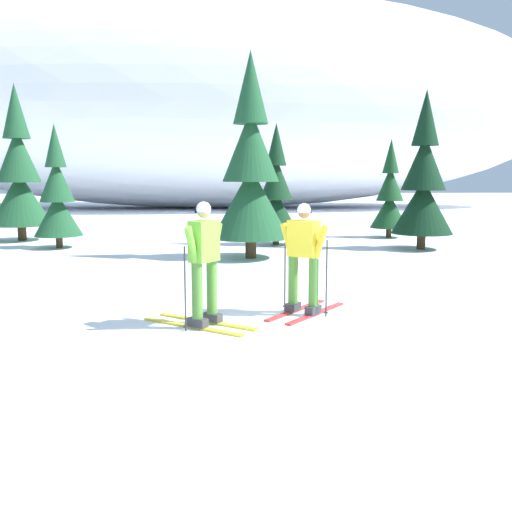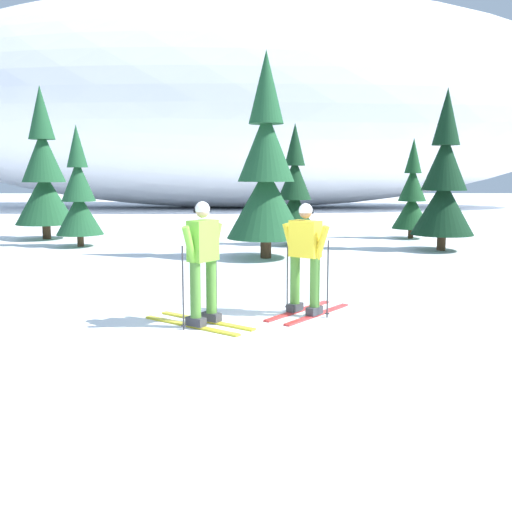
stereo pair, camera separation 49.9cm
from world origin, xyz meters
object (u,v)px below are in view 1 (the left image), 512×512
Objects in this scene: skier_lime_jacket at (204,262)px; pine_tree_center_left at (251,173)px; pine_tree_left at (57,197)px; pine_tree_center_right at (276,195)px; pine_tree_far_left at (19,176)px; pine_tree_far_right at (423,184)px; skier_yellow_jacket at (304,256)px; pine_tree_right at (390,197)px.

skier_lime_jacket is 6.86m from pine_tree_center_left.
pine_tree_center_left reaches higher than pine_tree_left.
pine_tree_left is at bearing -176.79° from pine_tree_center_right.
pine_tree_far_left reaches higher than pine_tree_far_right.
pine_tree_center_left is (-0.46, 6.04, 1.27)m from skier_yellow_jacket.
pine_tree_center_left is (5.48, -2.43, 0.67)m from pine_tree_left.
pine_tree_far_left is 8.33m from pine_tree_center_right.
pine_tree_center_right is at bearing -155.97° from pine_tree_right.
pine_tree_far_right is (10.48, -0.95, 0.38)m from pine_tree_left.
pine_tree_far_left reaches higher than skier_lime_jacket.
skier_yellow_jacket is 8.83m from pine_tree_far_right.
skier_lime_jacket is 0.34× the size of pine_tree_center_left.
pine_tree_center_left is at bearing -108.42° from pine_tree_center_right.
pine_tree_right is at bearing 66.92° from skier_yellow_jacket.
pine_tree_far_left is at bearing -179.41° from pine_tree_right.
skier_lime_jacket is at bearing -101.76° from pine_tree_center_right.
pine_tree_far_right is at bearing 53.40° from skier_lime_jacket.
pine_tree_left reaches higher than skier_yellow_jacket.
pine_tree_center_left is 1.41× the size of pine_tree_center_right.
skier_lime_jacket is 10.18m from pine_tree_far_right.
pine_tree_far_right is at bearing -89.78° from pine_tree_right.
pine_tree_far_right reaches higher than skier_lime_jacket.
pine_tree_far_left is 8.48m from pine_tree_center_left.
skier_lime_jacket is 0.48× the size of pine_tree_center_right.
pine_tree_left reaches higher than skier_lime_jacket.
pine_tree_center_right is 4.29m from pine_tree_far_right.
skier_lime_jacket is at bearing -63.98° from pine_tree_left.
skier_yellow_jacket is 13.06m from pine_tree_far_left.
pine_tree_center_left reaches higher than pine_tree_right.
pine_tree_left is 10.69m from pine_tree_right.
pine_tree_center_right reaches higher than pine_tree_right.
pine_tree_center_left is 1.15× the size of pine_tree_far_right.
pine_tree_center_left reaches higher than skier_lime_jacket.
pine_tree_center_left is at bearing 94.32° from skier_yellow_jacket.
skier_yellow_jacket is 0.33× the size of pine_tree_center_left.
pine_tree_far_right is (0.01, -3.12, 0.49)m from pine_tree_right.
pine_tree_center_right reaches higher than skier_lime_jacket.
pine_tree_center_right is (6.40, 0.36, 0.04)m from pine_tree_left.
pine_tree_far_right reaches higher than pine_tree_right.
skier_lime_jacket is at bearing -118.17° from pine_tree_right.
pine_tree_far_left is 12.22m from pine_tree_right.
pine_tree_center_left is 6.83m from pine_tree_right.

